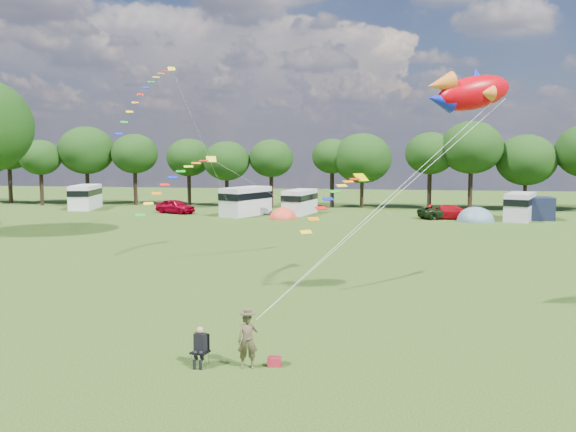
# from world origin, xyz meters

# --- Properties ---
(ground_plane) EXTENTS (180.00, 180.00, 0.00)m
(ground_plane) POSITION_xyz_m (0.00, 0.00, 0.00)
(ground_plane) COLOR black
(ground_plane) RESTS_ON ground
(tree_line) EXTENTS (102.98, 10.98, 10.27)m
(tree_line) POSITION_xyz_m (5.30, 54.99, 6.35)
(tree_line) COLOR black
(tree_line) RESTS_ON ground
(car_a) EXTENTS (5.06, 3.51, 1.57)m
(car_a) POSITION_xyz_m (-18.35, 45.87, 0.79)
(car_a) COLOR maroon
(car_a) RESTS_ON ground
(car_b) EXTENTS (3.63, 2.01, 1.21)m
(car_b) POSITION_xyz_m (-9.76, 45.79, 0.61)
(car_b) COLOR gray
(car_b) RESTS_ON ground
(car_c) EXTENTS (5.10, 2.90, 1.44)m
(car_c) POSITION_xyz_m (11.37, 44.51, 0.72)
(car_c) COLOR #B20811
(car_c) RESTS_ON ground
(car_d) EXTENTS (5.52, 4.19, 1.37)m
(car_d) POSITION_xyz_m (10.28, 44.93, 0.69)
(car_d) COLOR black
(car_d) RESTS_ON ground
(campervan_a) EXTENTS (3.39, 6.10, 2.83)m
(campervan_a) POSITION_xyz_m (-30.49, 49.16, 1.52)
(campervan_a) COLOR silver
(campervan_a) RESTS_ON ground
(campervan_b) EXTENTS (4.96, 6.69, 3.02)m
(campervan_b) POSITION_xyz_m (-10.24, 45.15, 1.62)
(campervan_b) COLOR silver
(campervan_b) RESTS_ON ground
(campervan_c) EXTENTS (3.45, 5.79, 2.65)m
(campervan_c) POSITION_xyz_m (-4.69, 47.19, 1.43)
(campervan_c) COLOR silver
(campervan_c) RESTS_ON ground
(campervan_d) EXTENTS (4.07, 6.01, 2.72)m
(campervan_d) POSITION_xyz_m (17.83, 44.76, 1.46)
(campervan_d) COLOR #B9BABC
(campervan_d) RESTS_ON ground
(tent_orange) EXTENTS (2.90, 3.18, 2.27)m
(tent_orange) POSITION_xyz_m (-5.79, 42.48, 0.02)
(tent_orange) COLOR #E64228
(tent_orange) RESTS_ON ground
(tent_greyblue) EXTENTS (3.74, 4.10, 2.78)m
(tent_greyblue) POSITION_xyz_m (13.36, 43.31, 0.02)
(tent_greyblue) COLOR slate
(tent_greyblue) RESTS_ON ground
(awning_navy) EXTENTS (3.73, 3.07, 2.28)m
(awning_navy) POSITION_xyz_m (19.28, 45.46, 1.14)
(awning_navy) COLOR black
(awning_navy) RESTS_ON ground
(kite_flyer) EXTENTS (0.75, 0.59, 1.83)m
(kite_flyer) POSITION_xyz_m (0.15, -1.72, 0.91)
(kite_flyer) COLOR #4E432C
(kite_flyer) RESTS_ON ground
(camp_chair) EXTENTS (0.63, 0.63, 1.33)m
(camp_chair) POSITION_xyz_m (-1.45, -1.72, 0.79)
(camp_chair) COLOR #99999E
(camp_chair) RESTS_ON ground
(kite_bag) EXTENTS (0.46, 0.32, 0.32)m
(kite_bag) POSITION_xyz_m (0.99, -1.43, 0.16)
(kite_bag) COLOR #AF1C2C
(kite_bag) RESTS_ON ground
(fish_kite) EXTENTS (4.17, 2.69, 2.20)m
(fish_kite) POSITION_xyz_m (7.94, 6.96, 9.56)
(fish_kite) COLOR #C50009
(fish_kite) RESTS_ON ground
(streamer_kite_a) EXTENTS (3.37, 5.51, 5.77)m
(streamer_kite_a) POSITION_xyz_m (-14.51, 28.72, 11.96)
(streamer_kite_a) COLOR yellow
(streamer_kite_a) RESTS_ON ground
(streamer_kite_b) EXTENTS (4.39, 4.65, 3.84)m
(streamer_kite_b) POSITION_xyz_m (-8.97, 19.80, 5.34)
(streamer_kite_b) COLOR yellow
(streamer_kite_b) RESTS_ON ground
(streamer_kite_c) EXTENTS (3.28, 5.05, 2.84)m
(streamer_kite_c) POSITION_xyz_m (2.14, 12.18, 4.83)
(streamer_kite_c) COLOR #D0C400
(streamer_kite_c) RESTS_ON ground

